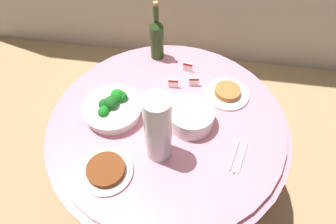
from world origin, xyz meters
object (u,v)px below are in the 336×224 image
serving_tongs (238,158)px  food_plate_stir_fry (106,170)px  label_placard_mid (188,67)px  plate_stack (191,117)px  food_plate_peanuts (227,93)px  decorative_fruit_vase (158,132)px  label_placard_rear (173,83)px  broccoli_bowl (113,108)px  label_placard_front (194,81)px  wine_bottle (157,38)px

serving_tongs → food_plate_stir_fry: bearing=-164.3°
label_placard_mid → serving_tongs: bearing=-61.5°
plate_stack → food_plate_peanuts: 0.26m
decorative_fruit_vase → food_plate_stir_fry: decorative_fruit_vase is taller
decorative_fruit_vase → serving_tongs: (0.34, 0.02, -0.14)m
label_placard_rear → broccoli_bowl: bearing=-139.7°
label_placard_front → food_plate_stir_fry: bearing=-119.0°
decorative_fruit_vase → serving_tongs: 0.37m
plate_stack → food_plate_peanuts: bearing=51.3°
decorative_fruit_vase → food_plate_peanuts: decorative_fruit_vase is taller
label_placard_front → decorative_fruit_vase: bearing=-104.5°
label_placard_front → label_placard_mid: bearing=112.3°
broccoli_bowl → label_placard_front: 0.44m
wine_bottle → broccoli_bowl: bearing=-106.7°
broccoli_bowl → food_plate_stir_fry: 0.31m
decorative_fruit_vase → serving_tongs: decorative_fruit_vase is taller
label_placard_mid → decorative_fruit_vase: bearing=-97.1°
broccoli_bowl → label_placard_mid: bearing=48.0°
serving_tongs → label_placard_mid: bearing=118.5°
broccoli_bowl → label_placard_rear: broccoli_bowl is taller
decorative_fruit_vase → wine_bottle: bearing=100.8°
label_placard_mid → plate_stack: bearing=-81.4°
broccoli_bowl → wine_bottle: bearing=73.3°
plate_stack → label_placard_mid: 0.35m
food_plate_peanuts → label_placard_front: (-0.17, 0.04, 0.02)m
plate_stack → label_placard_front: bearing=92.2°
broccoli_bowl → label_placard_mid: (0.32, 0.35, -0.01)m
label_placard_rear → decorative_fruit_vase: bearing=-90.8°
broccoli_bowl → food_plate_stir_fry: broccoli_bowl is taller
label_placard_mid → food_plate_peanuts: bearing=-33.9°
food_plate_stir_fry → plate_stack: bearing=44.2°
broccoli_bowl → food_plate_stir_fry: (0.05, -0.31, -0.03)m
plate_stack → label_placard_front: 0.24m
label_placard_rear → food_plate_stir_fry: bearing=-111.2°
food_plate_stir_fry → label_placard_mid: (0.26, 0.66, 0.02)m
label_placard_front → label_placard_rear: 0.11m
decorative_fruit_vase → label_placard_mid: size_ratio=6.18×
food_plate_stir_fry → label_placard_mid: 0.71m
serving_tongs → label_placard_rear: size_ratio=3.04×
plate_stack → wine_bottle: 0.51m
label_placard_rear → wine_bottle: bearing=118.6°
wine_bottle → decorative_fruit_vase: decorative_fruit_vase is taller
food_plate_stir_fry → label_placard_front: 0.63m
wine_bottle → decorative_fruit_vase: 0.63m
food_plate_stir_fry → wine_bottle: bearing=84.0°
label_placard_front → serving_tongs: bearing=-60.0°
broccoli_bowl → wine_bottle: wine_bottle is taller
wine_bottle → food_plate_peanuts: wine_bottle is taller
label_placard_front → label_placard_rear: same height
broccoli_bowl → label_placard_rear: size_ratio=5.09×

